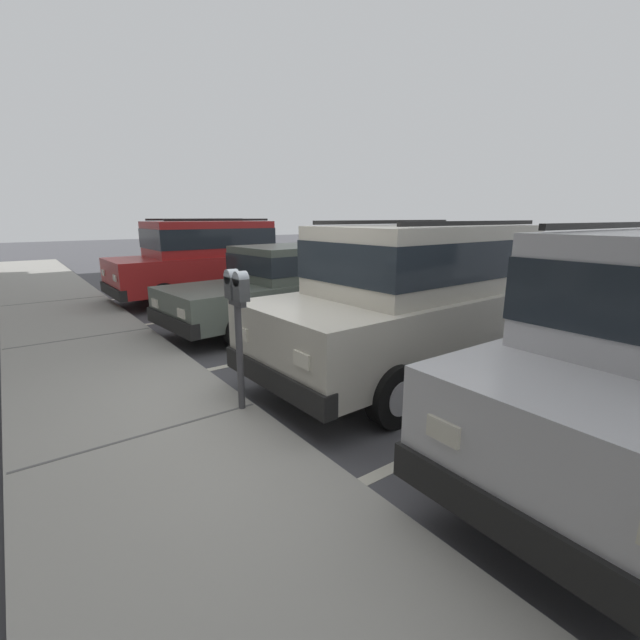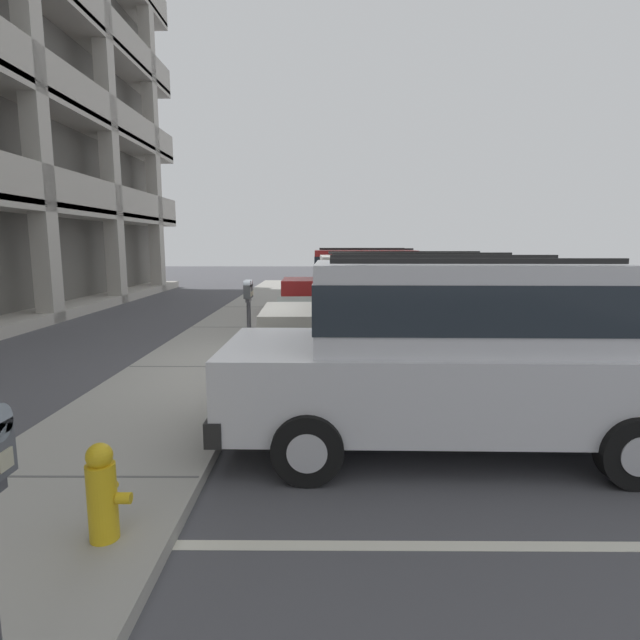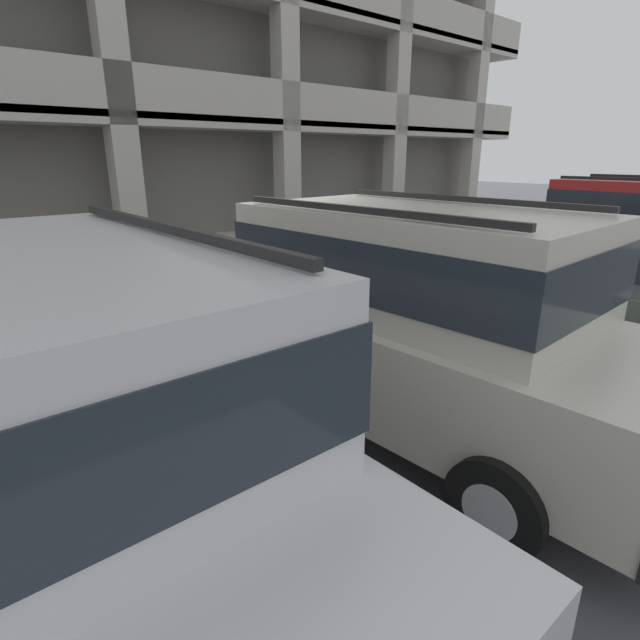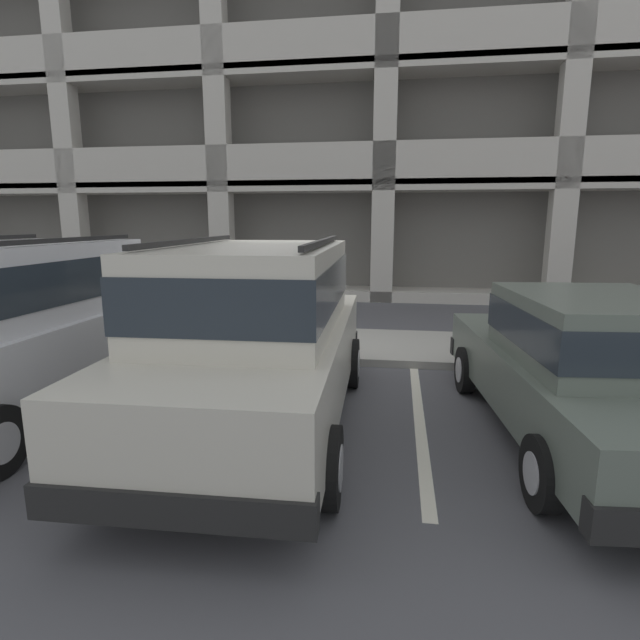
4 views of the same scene
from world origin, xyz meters
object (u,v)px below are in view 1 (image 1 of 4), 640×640
object	(u,v)px
blue_coupe	(209,257)
parking_meter_near	(238,307)
dark_hatchback	(284,284)
silver_suv	(422,293)

from	to	relation	value
blue_coupe	parking_meter_near	world-z (taller)	blue_coupe
parking_meter_near	blue_coupe	bearing A→B (deg)	-19.81
dark_hatchback	blue_coupe	distance (m)	3.50
silver_suv	blue_coupe	bearing A→B (deg)	0.15
silver_suv	dark_hatchback	size ratio (longest dim) A/B	1.05
dark_hatchback	silver_suv	bearing A→B (deg)	177.19
dark_hatchback	blue_coupe	world-z (taller)	blue_coupe
silver_suv	blue_coupe	size ratio (longest dim) A/B	1.00
blue_coupe	dark_hatchback	bearing A→B (deg)	-179.56
silver_suv	parking_meter_near	world-z (taller)	silver_suv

